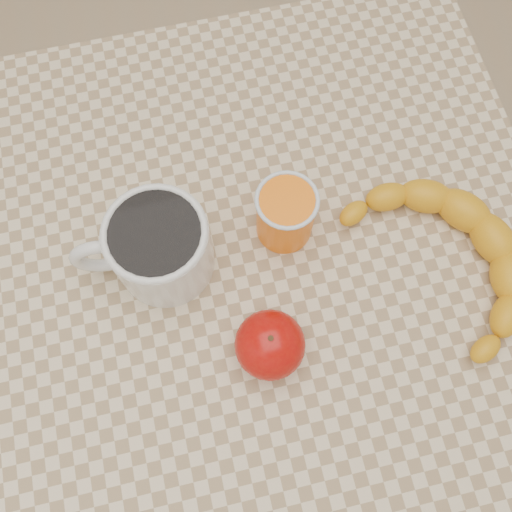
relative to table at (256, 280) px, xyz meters
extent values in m
plane|color=tan|center=(0.00, 0.00, -0.66)|extent=(3.00, 3.00, 0.00)
cube|color=beige|center=(0.00, 0.00, 0.07)|extent=(0.80, 0.80, 0.04)
cube|color=#956C4C|center=(0.00, 0.00, 0.02)|extent=(0.74, 0.74, 0.06)
cylinder|color=#956C4C|center=(0.35, -0.35, -0.31)|extent=(0.05, 0.05, 0.71)
cylinder|color=#956C4C|center=(-0.35, 0.35, -0.31)|extent=(0.05, 0.05, 0.71)
cylinder|color=#956C4C|center=(0.35, 0.35, -0.31)|extent=(0.05, 0.05, 0.71)
cylinder|color=silver|center=(-0.11, 0.03, 0.14)|extent=(0.13, 0.13, 0.10)
cylinder|color=black|center=(-0.11, 0.03, 0.18)|extent=(0.11, 0.11, 0.01)
torus|color=silver|center=(-0.11, 0.03, 0.19)|extent=(0.12, 0.12, 0.01)
torus|color=silver|center=(-0.18, 0.03, 0.14)|extent=(0.08, 0.02, 0.08)
cylinder|color=#FF6B08|center=(0.05, 0.04, 0.13)|extent=(0.07, 0.07, 0.09)
torus|color=silver|center=(0.05, 0.04, 0.17)|extent=(0.08, 0.08, 0.01)
ellipsoid|color=#A50506|center=(-0.01, -0.12, 0.12)|extent=(0.10, 0.10, 0.08)
cylinder|color=#382311|center=(-0.01, -0.12, 0.16)|extent=(0.01, 0.01, 0.01)
camera|label=1|loc=(-0.05, -0.23, 0.79)|focal=40.00mm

